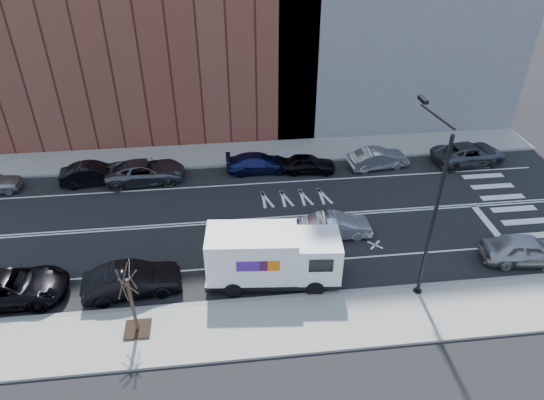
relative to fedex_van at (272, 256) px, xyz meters
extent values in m
plane|color=black|center=(0.34, 5.60, -1.67)|extent=(120.00, 120.00, 0.00)
cube|color=gray|center=(0.34, -3.20, -1.59)|extent=(44.00, 3.60, 0.15)
cube|color=gray|center=(0.34, 14.40, -1.59)|extent=(44.00, 3.60, 0.15)
cube|color=gray|center=(0.34, -1.40, -1.58)|extent=(44.00, 0.25, 0.17)
cube|color=gray|center=(0.34, 12.60, -1.58)|extent=(44.00, 0.25, 0.17)
cylinder|color=black|center=(7.34, -1.80, 2.83)|extent=(0.18, 0.18, 9.00)
cylinder|color=black|center=(7.34, -1.80, -1.57)|extent=(0.44, 0.44, 0.20)
sphere|color=black|center=(7.34, -1.80, 7.28)|extent=(0.20, 0.20, 0.20)
cylinder|color=black|center=(7.34, -0.10, 7.43)|extent=(0.11, 3.49, 0.48)
cube|color=black|center=(7.34, 1.60, 7.53)|extent=(0.25, 0.80, 0.18)
cube|color=#FFF2CC|center=(7.34, 1.60, 7.43)|extent=(0.18, 0.55, 0.03)
cube|color=black|center=(-6.66, -2.80, -1.44)|extent=(1.20, 1.20, 0.04)
cylinder|color=#382B1E|center=(-6.66, -2.80, 0.08)|extent=(0.16, 0.16, 3.20)
cylinder|color=#382B1E|center=(-6.41, -2.80, 1.48)|extent=(0.06, 0.80, 1.44)
cylinder|color=#382B1E|center=(-6.59, -2.56, 1.48)|extent=(0.81, 0.31, 1.19)
cylinder|color=#382B1E|center=(-6.87, -2.65, 1.48)|extent=(0.58, 0.76, 1.50)
cylinder|color=#382B1E|center=(-6.87, -2.95, 1.48)|extent=(0.47, 0.61, 1.37)
cylinder|color=#382B1E|center=(-6.59, -3.04, 1.48)|extent=(0.72, 0.29, 1.13)
cube|color=black|center=(-0.02, 0.00, -1.17)|extent=(6.97, 2.90, 0.33)
cube|color=white|center=(2.38, -0.21, 0.03)|extent=(2.39, 2.54, 2.19)
cube|color=black|center=(3.49, -0.31, 0.36)|extent=(0.25, 2.02, 1.04)
cube|color=black|center=(2.27, -1.40, 0.36)|extent=(1.20, 0.15, 0.77)
cube|color=black|center=(2.49, 0.98, 0.36)|extent=(1.20, 0.15, 0.77)
cube|color=black|center=(3.45, -0.31, -1.06)|extent=(0.36, 2.20, 0.38)
cube|color=white|center=(-1.00, 0.09, 0.25)|extent=(4.80, 2.81, 2.52)
cube|color=#47198C|center=(-1.11, -1.13, 0.41)|extent=(1.53, 0.16, 0.60)
cube|color=orange|center=(-0.24, -1.21, 0.41)|extent=(0.98, 0.11, 0.60)
cube|color=#47198C|center=(-0.89, 1.31, 0.41)|extent=(1.53, 0.16, 0.60)
cube|color=orange|center=(-0.02, 1.23, 0.41)|extent=(0.98, 0.11, 0.60)
cylinder|color=black|center=(2.06, -1.28, -1.21)|extent=(0.94, 0.39, 0.92)
cylinder|color=black|center=(2.26, 0.90, -1.21)|extent=(0.94, 0.39, 0.92)
cylinder|color=black|center=(-2.08, -0.91, -1.21)|extent=(0.94, 0.39, 0.92)
cylinder|color=black|center=(-1.89, 1.27, -1.21)|extent=(0.94, 0.39, 0.92)
imported|color=black|center=(-11.22, 11.32, -0.93)|extent=(4.60, 2.00, 1.47)
imported|color=#4E5056|center=(-7.66, 11.20, -0.90)|extent=(5.64, 2.90, 1.52)
imported|color=navy|center=(0.34, 11.67, -0.99)|extent=(4.65, 1.90, 1.35)
imported|color=black|center=(3.89, 11.15, -0.99)|extent=(4.09, 1.99, 1.34)
imported|color=#9B9CA0|center=(9.14, 11.24, -0.94)|extent=(4.57, 2.11, 1.45)
imported|color=#494D51|center=(16.08, 11.16, -0.91)|extent=(5.68, 3.07, 1.51)
imported|color=silver|center=(4.19, 3.46, -0.97)|extent=(4.25, 1.48, 1.40)
imported|color=black|center=(-7.16, -0.07, -0.86)|extent=(5.07, 2.29, 1.61)
imported|color=black|center=(-13.26, 0.16, -0.87)|extent=(5.75, 2.71, 1.59)
imported|color=#A9A9AE|center=(14.10, 0.01, -0.85)|extent=(4.96, 2.47, 1.62)
camera|label=1|loc=(-2.16, -19.00, 16.15)|focal=32.00mm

